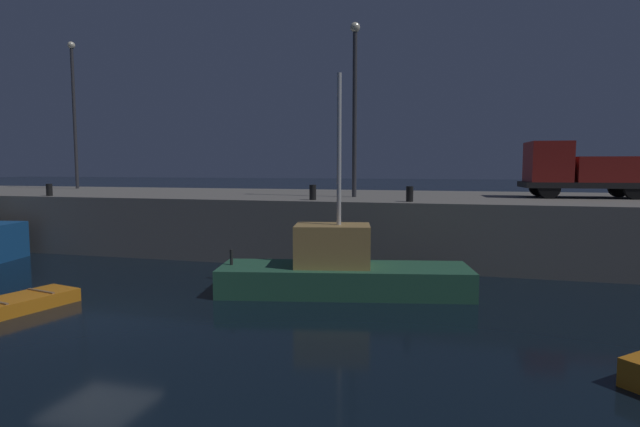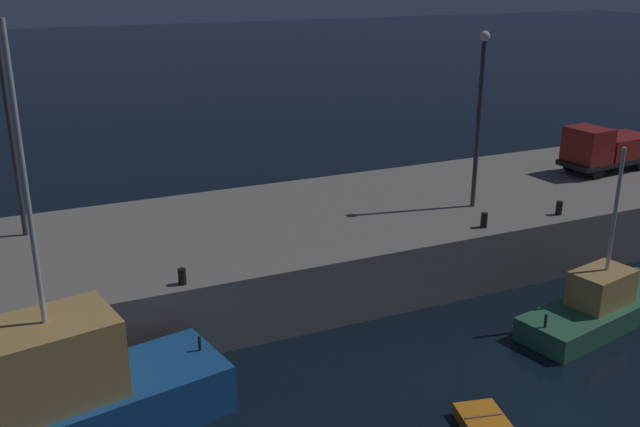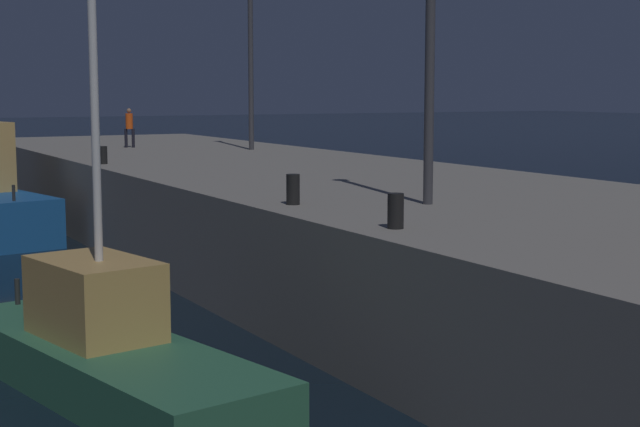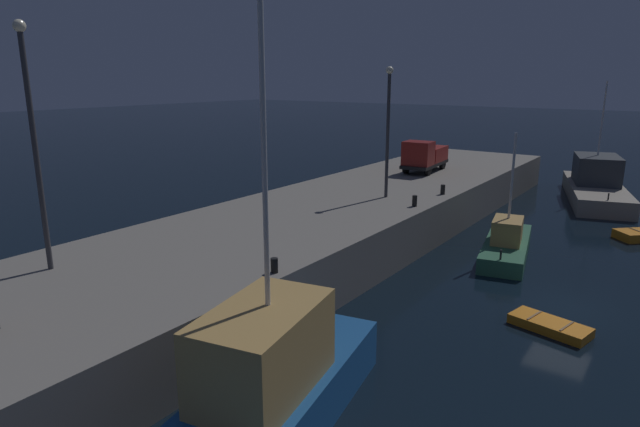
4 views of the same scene
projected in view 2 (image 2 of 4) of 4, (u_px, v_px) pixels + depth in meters
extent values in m
plane|color=black|center=(561.00, 419.00, 21.44)|extent=(320.00, 320.00, 0.00)
cube|color=gray|center=(360.00, 235.00, 32.35)|extent=(56.96, 10.48, 2.64)
cube|color=tan|center=(39.00, 364.00, 19.18)|extent=(4.52, 3.12, 2.33)
cylinder|color=silver|center=(25.00, 181.00, 17.68)|extent=(0.14, 0.14, 7.85)
cylinder|color=#262626|center=(200.00, 343.00, 22.06)|extent=(0.10, 0.10, 0.50)
cube|color=#2D6647|center=(604.00, 311.00, 27.20)|extent=(8.15, 3.75, 0.88)
cube|color=tan|center=(601.00, 287.00, 26.63)|extent=(2.60, 1.95, 1.32)
cylinder|color=silver|center=(615.00, 210.00, 25.76)|extent=(0.14, 0.14, 4.68)
cylinder|color=#262626|center=(546.00, 321.00, 24.97)|extent=(0.10, 0.10, 0.50)
cube|color=olive|center=(484.00, 416.00, 20.90)|extent=(1.14, 0.34, 0.04)
cylinder|color=#38383D|center=(11.00, 130.00, 27.30)|extent=(0.20, 0.20, 8.63)
cylinder|color=#38383D|center=(478.00, 126.00, 30.99)|extent=(0.20, 0.20, 7.30)
sphere|color=#F9EFCC|center=(485.00, 36.00, 29.74)|extent=(0.44, 0.44, 0.44)
cylinder|color=black|center=(597.00, 170.00, 36.13)|extent=(0.92, 0.35, 0.90)
cylinder|color=black|center=(571.00, 163.00, 37.56)|extent=(0.92, 0.35, 0.90)
cylinder|color=black|center=(614.00, 155.00, 39.11)|extent=(0.92, 0.35, 0.90)
cube|color=black|center=(606.00, 160.00, 37.58)|extent=(5.44, 2.48, 0.25)
cube|color=maroon|center=(588.00, 145.00, 36.52)|extent=(1.85, 2.19, 1.76)
cube|color=maroon|center=(620.00, 145.00, 37.80)|extent=(3.22, 2.30, 1.10)
cylinder|color=black|center=(484.00, 220.00, 29.45)|extent=(0.28, 0.28, 0.63)
cylinder|color=black|center=(559.00, 208.00, 30.97)|extent=(0.28, 0.28, 0.61)
cylinder|color=black|center=(182.00, 276.00, 24.17)|extent=(0.28, 0.28, 0.57)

